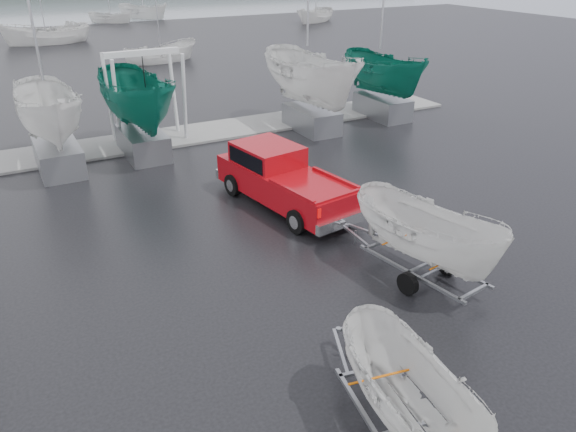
{
  "coord_description": "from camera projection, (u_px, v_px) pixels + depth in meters",
  "views": [
    {
      "loc": [
        -7.42,
        -12.02,
        8.12
      ],
      "look_at": [
        -0.61,
        0.71,
        1.2
      ],
      "focal_mm": 35.0,
      "sensor_mm": 36.0,
      "label": 1
    }
  ],
  "objects": [
    {
      "name": "moored_boat_7",
      "position": [
        111.0,
        23.0,
        67.04
      ],
      "size": [
        3.07,
        3.06,
        10.85
      ],
      "rotation": [
        0.0,
        0.0,
        0.85
      ],
      "color": "silver",
      "rests_on": "ground"
    },
    {
      "name": "trailer_parked",
      "position": [
        417.0,
        339.0,
        9.03
      ],
      "size": [
        1.86,
        3.75,
        4.46
      ],
      "rotation": [
        0.0,
        0.0,
        -0.17
      ],
      "color": "gray",
      "rests_on": "ground"
    },
    {
      "name": "moored_boat_5",
      "position": [
        144.0,
        18.0,
        71.55
      ],
      "size": [
        4.05,
        4.08,
        11.87
      ],
      "rotation": [
        0.0,
        0.0,
        0.56
      ],
      "color": "silver",
      "rests_on": "ground"
    },
    {
      "name": "moored_boat_1",
      "position": [
        48.0,
        44.0,
        52.28
      ],
      "size": [
        3.19,
        3.11,
        11.99
      ],
      "rotation": [
        0.0,
        0.0,
        4.75
      ],
      "color": "silver",
      "rests_on": "ground"
    },
    {
      "name": "lake",
      "position": [
        17.0,
        0.0,
        95.75
      ],
      "size": [
        300.0,
        300.0,
        0.0
      ],
      "primitive_type": "plane",
      "color": "slate",
      "rests_on": "ground"
    },
    {
      "name": "boat_hoist",
      "position": [
        145.0,
        84.0,
        24.87
      ],
      "size": [
        3.3,
        2.18,
        4.12
      ],
      "color": "silver",
      "rests_on": "ground"
    },
    {
      "name": "keelboat_2",
      "position": [
        313.0,
        37.0,
        25.69
      ],
      "size": [
        2.77,
        3.2,
        10.95
      ],
      "color": "gray",
      "rests_on": "ground"
    },
    {
      "name": "moored_boat_2",
      "position": [
        162.0,
        62.0,
        44.09
      ],
      "size": [
        2.83,
        2.78,
        11.12
      ],
      "rotation": [
        0.0,
        0.0,
        1.77
      ],
      "color": "silver",
      "rests_on": "ground"
    },
    {
      "name": "moored_boat_3",
      "position": [
        315.0,
        22.0,
        67.69
      ],
      "size": [
        3.67,
        3.64,
        11.52
      ],
      "rotation": [
        0.0,
        0.0,
        5.23
      ],
      "color": "silver",
      "rests_on": "ground"
    },
    {
      "name": "pickup_truck",
      "position": [
        280.0,
        176.0,
        19.33
      ],
      "size": [
        2.89,
        6.1,
        1.95
      ],
      "rotation": [
        0.0,
        0.0,
        0.16
      ],
      "color": "#9A080F",
      "rests_on": "ground"
    },
    {
      "name": "dock",
      "position": [
        177.0,
        136.0,
        26.54
      ],
      "size": [
        30.0,
        3.0,
        0.12
      ],
      "primitive_type": "cube",
      "color": "gray",
      "rests_on": "ground"
    },
    {
      "name": "keelboat_3",
      "position": [
        386.0,
        47.0,
        28.18
      ],
      "size": [
        2.29,
        3.2,
        10.45
      ],
      "color": "gray",
      "rests_on": "ground"
    },
    {
      "name": "ground_plane",
      "position": [
        318.0,
        258.0,
        16.22
      ],
      "size": [
        120.0,
        120.0,
        0.0
      ],
      "primitive_type": "plane",
      "color": "black",
      "rests_on": "ground"
    },
    {
      "name": "trailer_hitched",
      "position": [
        433.0,
        183.0,
        13.93
      ],
      "size": [
        2.05,
        3.74,
        5.23
      ],
      "rotation": [
        0.0,
        0.0,
        0.16
      ],
      "color": "gray",
      "rests_on": "ground"
    },
    {
      "name": "keelboat_0",
      "position": [
        44.0,
        77.0,
        21.01
      ],
      "size": [
        2.36,
        3.2,
        10.53
      ],
      "color": "gray",
      "rests_on": "ground"
    },
    {
      "name": "keelboat_1",
      "position": [
        133.0,
        61.0,
        22.52
      ],
      "size": [
        2.52,
        3.2,
        7.81
      ],
      "color": "gray",
      "rests_on": "ground"
    }
  ]
}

